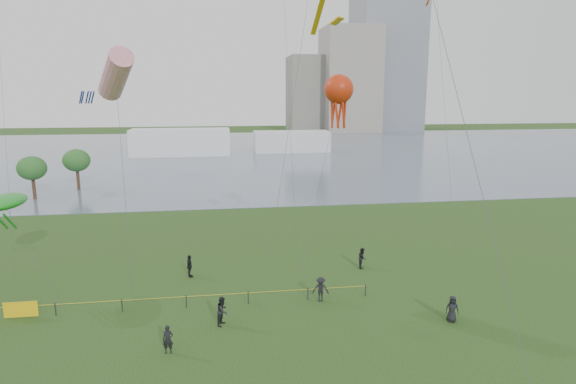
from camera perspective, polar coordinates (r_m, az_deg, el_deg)
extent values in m
cube|color=slate|center=(117.78, -6.51, 4.76)|extent=(400.00, 120.00, 0.08)
cube|color=gray|center=(185.88, 7.30, 13.01)|extent=(20.00, 20.00, 38.00)
cube|color=slate|center=(188.41, 2.57, 11.55)|extent=(16.00, 18.00, 28.00)
cube|color=white|center=(112.71, -12.59, 5.79)|extent=(22.00, 8.00, 6.00)
cube|color=silver|center=(116.86, 0.41, 6.00)|extent=(18.00, 7.00, 5.00)
cylinder|color=#3B271B|center=(71.36, -27.87, 0.22)|extent=(0.44, 0.44, 2.58)
ellipsoid|color=#2E6628|center=(70.92, -28.09, 2.51)|extent=(3.66, 3.66, 3.09)
cylinder|color=#3B271B|center=(75.87, -23.60, 1.22)|extent=(0.44, 0.44, 2.66)
ellipsoid|color=#2E6628|center=(75.45, -23.78, 3.45)|extent=(3.79, 3.79, 3.20)
cylinder|color=black|center=(34.01, -25.86, -12.40)|extent=(0.07, 0.07, 0.85)
cylinder|color=black|center=(33.03, -19.07, -12.56)|extent=(0.07, 0.07, 0.85)
cylinder|color=black|center=(32.52, -11.96, -12.55)|extent=(0.07, 0.07, 0.85)
cylinder|color=black|center=(32.49, -4.74, -12.35)|extent=(0.07, 0.07, 0.85)
cylinder|color=black|center=(32.96, 2.37, -11.97)|extent=(0.07, 0.07, 0.85)
cylinder|color=black|center=(33.89, 9.16, -11.43)|extent=(0.07, 0.07, 0.85)
cylinder|color=yellow|center=(32.39, -11.98, -12.03)|extent=(24.00, 0.03, 0.03)
cube|color=yellow|center=(34.62, -29.11, -12.07)|extent=(2.00, 0.04, 1.00)
imported|color=black|center=(29.78, -7.76, -13.77)|extent=(0.97, 1.06, 1.75)
imported|color=black|center=(32.64, 3.89, -11.43)|extent=(1.21, 0.87, 1.69)
imported|color=black|center=(37.35, -11.59, -8.61)|extent=(0.64, 1.08, 1.72)
imported|color=black|center=(31.51, 18.88, -12.98)|extent=(0.90, 0.70, 1.62)
imported|color=black|center=(27.42, -14.04, -16.60)|extent=(0.59, 0.41, 1.55)
imported|color=black|center=(38.93, 8.80, -7.73)|extent=(0.84, 0.95, 1.64)
cylinder|color=#3F3F42|center=(33.35, 0.05, 7.39)|extent=(4.76, 8.66, 22.33)
cube|color=#FFAE0D|center=(30.43, 5.83, 19.52)|extent=(0.95, 0.95, 0.42)
cylinder|color=#3F3F42|center=(35.67, -18.88, 1.07)|extent=(0.95, 4.28, 14.95)
cylinder|color=red|center=(37.36, -19.76, 12.98)|extent=(3.55, 5.02, 3.73)
cylinder|color=#1A2DB6|center=(36.45, -22.14, 10.35)|extent=(0.60, 1.13, 0.88)
cylinder|color=#1A2DB6|center=(36.89, -22.43, 10.33)|extent=(0.60, 1.13, 0.88)
cylinder|color=#1A2DB6|center=(36.85, -23.17, 10.28)|extent=(0.60, 1.13, 0.88)
cylinder|color=#1A2DB6|center=(36.40, -23.35, 10.26)|extent=(0.60, 1.13, 0.88)
cylinder|color=#1A2DB6|center=(36.15, -22.71, 10.31)|extent=(0.60, 1.13, 0.88)
cylinder|color=#3F3F42|center=(36.59, -27.99, -6.42)|extent=(4.56, 4.31, 6.28)
ellipsoid|color=#198A1C|center=(38.60, -30.56, -1.00)|extent=(2.56, 4.61, 0.90)
cylinder|color=#198A1C|center=(37.25, -30.88, -3.01)|extent=(0.16, 1.79, 1.54)
cylinder|color=#198A1C|center=(37.04, -30.09, -3.00)|extent=(0.16, 1.79, 1.54)
cylinder|color=#3F3F42|center=(34.17, 3.59, 0.37)|extent=(4.30, 6.11, 13.94)
sphere|color=#B9290D|center=(36.99, 6.04, 12.02)|extent=(2.21, 2.21, 2.21)
cylinder|color=#B9290D|center=(37.14, 6.74, 9.54)|extent=(0.18, 0.54, 2.60)
cylinder|color=#B9290D|center=(37.49, 6.19, 9.57)|extent=(0.49, 0.36, 2.61)
cylinder|color=#B9290D|center=(37.37, 5.44, 9.58)|extent=(0.49, 0.36, 2.61)
cylinder|color=#B9290D|center=(36.89, 5.22, 9.56)|extent=(0.18, 0.54, 2.60)
cylinder|color=#B9290D|center=(36.53, 5.77, 9.53)|extent=(0.49, 0.36, 2.61)
cylinder|color=#B9290D|center=(36.65, 6.54, 9.52)|extent=(0.49, 0.36, 2.61)
cylinder|color=#3F3F42|center=(20.13, 22.28, -0.77)|extent=(1.46, 9.82, 19.10)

